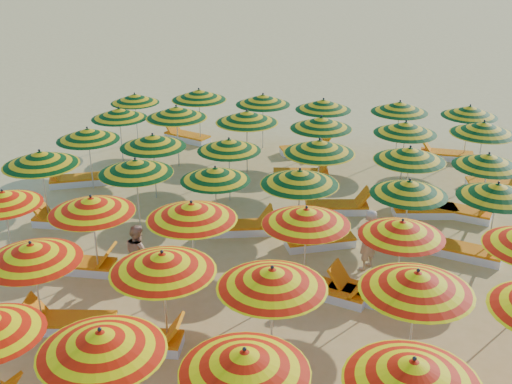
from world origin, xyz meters
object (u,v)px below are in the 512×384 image
umbrella_14 (162,262)px  umbrella_27 (300,177)px  umbrella_13 (31,252)px  umbrella_21 (306,216)px  umbrella_37 (176,112)px  lounger_14 (65,220)px  lounger_24 (186,136)px  umbrella_36 (119,113)px  lounger_13 (367,294)px  lounger_15 (240,227)px  umbrella_18 (3,198)px  umbrella_9 (245,361)px  lounger_17 (467,251)px  umbrella_30 (88,134)px  umbrella_19 (91,205)px  umbrella_42 (135,98)px  umbrella_8 (101,342)px  umbrella_16 (417,281)px  umbrella_45 (323,105)px  umbrella_41 (484,128)px  lounger_21 (460,212)px  umbrella_32 (229,145)px  umbrella_47 (470,111)px  umbrella_28 (409,188)px  umbrella_10 (413,371)px  umbrella_46 (400,107)px  umbrella_15 (272,278)px  lounger_22 (302,174)px  umbrella_24 (40,158)px  umbrella_34 (410,154)px  umbrella_26 (215,174)px  lounger_10 (140,341)px  lounger_25 (307,149)px  lounger_11 (80,265)px  umbrella_20 (192,211)px  umbrella_39 (321,123)px  lounger_16 (318,241)px  beachgoer_a (368,240)px  umbrella_31 (153,141)px  umbrella_44 (263,100)px  umbrella_25 (136,166)px  umbrella_40 (406,128)px  umbrella_43 (199,95)px  beachgoer_b (138,253)px  lounger_19 (338,207)px  lounger_23 (498,184)px  lounger_12 (331,290)px  lounger_20 (423,210)px  umbrella_29 (497,191)px  umbrella_22 (402,229)px

umbrella_14 → umbrella_27: size_ratio=1.05×
umbrella_13 → umbrella_21: bearing=26.7°
umbrella_37 → lounger_14: size_ratio=1.21×
umbrella_14 → lounger_24: umbrella_14 is taller
umbrella_36 → lounger_13: 10.85m
lounger_15 → umbrella_18: bearing=-169.2°
umbrella_9 → lounger_17: 8.24m
lounger_15 → umbrella_30: bearing=142.3°
umbrella_19 → lounger_14: bearing=130.0°
umbrella_27 → umbrella_42: 9.51m
umbrella_8 → umbrella_16: 5.26m
lounger_13 → umbrella_45: bearing=-62.4°
umbrella_41 → umbrella_30: bearing=-168.3°
lounger_21 → lounger_15: bearing=-144.1°
umbrella_32 → umbrella_47: size_ratio=0.90×
umbrella_9 → umbrella_28: (2.52, 7.03, -0.08)m
umbrella_8 → umbrella_10: (4.47, 0.13, 0.01)m
umbrella_42 → umbrella_46: (9.16, -0.02, 0.16)m
umbrella_15 → lounger_17: size_ratio=1.34×
umbrella_9 → umbrella_41: (4.82, 11.73, 0.03)m
lounger_15 → lounger_22: same height
umbrella_8 → umbrella_19: 5.07m
umbrella_21 → umbrella_24: 7.36m
umbrella_41 → umbrella_34: bearing=-130.3°
umbrella_26 → lounger_10: bearing=-93.6°
umbrella_18 → lounger_25: 10.68m
lounger_10 → lounger_11: same height
umbrella_20 → umbrella_39: size_ratio=0.88×
lounger_16 → umbrella_34: bearing=-157.3°
beachgoer_a → umbrella_18: bearing=-51.2°
umbrella_31 → umbrella_44: bearing=64.6°
umbrella_15 → umbrella_16: bearing=6.7°
umbrella_25 → umbrella_39: bearing=46.6°
umbrella_37 → lounger_22: 4.43m
umbrella_10 → umbrella_40: (0.25, 11.33, -0.06)m
umbrella_43 → umbrella_44: umbrella_43 is taller
umbrella_19 → umbrella_45: (4.27, 9.01, -0.02)m
umbrella_14 → umbrella_43: size_ratio=1.17×
beachgoer_b → umbrella_18: bearing=41.5°
umbrella_9 → lounger_19: size_ratio=1.21×
umbrella_25 → lounger_23: bearing=25.3°
umbrella_13 → lounger_12: umbrella_13 is taller
umbrella_25 → lounger_20: (7.29, 2.21, -1.62)m
umbrella_14 → lounger_22: umbrella_14 is taller
umbrella_39 → umbrella_46: bearing=43.4°
umbrella_29 → lounger_11: 9.76m
lounger_16 → lounger_21: size_ratio=1.00×
lounger_20 → umbrella_22: bearing=68.5°
umbrella_41 → umbrella_46: umbrella_41 is taller
beachgoer_b → lounger_11: bearing=41.9°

